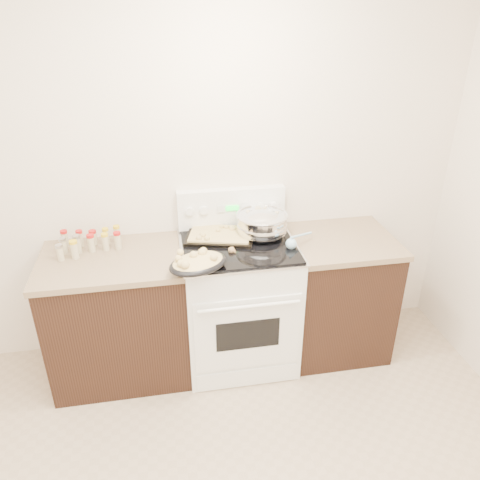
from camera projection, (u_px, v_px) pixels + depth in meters
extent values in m
cube|color=silver|center=(179.00, 172.00, 3.18)|extent=(4.00, 0.05, 2.70)
cube|color=black|center=(120.00, 318.00, 3.22)|extent=(0.90, 0.64, 0.88)
cube|color=brown|center=(112.00, 260.00, 3.01)|extent=(0.93, 0.67, 0.04)
cube|color=black|center=(335.00, 296.00, 3.46)|extent=(0.70, 0.64, 0.88)
cube|color=brown|center=(342.00, 240.00, 3.25)|extent=(0.73, 0.67, 0.04)
cube|color=white|center=(239.00, 304.00, 3.33)|extent=(0.76, 0.66, 0.92)
cube|color=white|center=(248.00, 334.00, 3.04)|extent=(0.70, 0.01, 0.55)
cube|color=black|center=(248.00, 335.00, 3.03)|extent=(0.42, 0.01, 0.22)
cylinder|color=white|center=(249.00, 307.00, 2.89)|extent=(0.65, 0.02, 0.02)
cube|color=white|center=(247.00, 378.00, 3.21)|extent=(0.70, 0.01, 0.14)
cube|color=silver|center=(239.00, 247.00, 3.12)|extent=(0.78, 0.68, 0.01)
cube|color=black|center=(239.00, 245.00, 3.11)|extent=(0.74, 0.64, 0.01)
cube|color=white|center=(231.00, 208.00, 3.31)|extent=(0.76, 0.07, 0.28)
cylinder|color=white|center=(189.00, 211.00, 3.21)|extent=(0.06, 0.02, 0.06)
cylinder|color=white|center=(204.00, 210.00, 3.23)|extent=(0.06, 0.02, 0.06)
cylinder|color=white|center=(260.00, 206.00, 3.29)|extent=(0.06, 0.02, 0.06)
cylinder|color=white|center=(274.00, 205.00, 3.30)|extent=(0.06, 0.02, 0.06)
cube|color=#19E533|center=(232.00, 208.00, 3.26)|extent=(0.09, 0.00, 0.04)
cube|color=silver|center=(221.00, 209.00, 3.25)|extent=(0.05, 0.00, 0.05)
cube|color=silver|center=(244.00, 207.00, 3.27)|extent=(0.05, 0.00, 0.05)
ellipsoid|color=silver|center=(262.00, 226.00, 3.20)|extent=(0.45, 0.45, 0.21)
cylinder|color=silver|center=(262.00, 235.00, 3.22)|extent=(0.19, 0.19, 0.01)
torus|color=silver|center=(262.00, 215.00, 3.16)|extent=(0.36, 0.36, 0.02)
cylinder|color=silver|center=(262.00, 223.00, 3.19)|extent=(0.34, 0.34, 0.12)
cylinder|color=brown|center=(262.00, 217.00, 3.16)|extent=(0.32, 0.32, 0.00)
cube|color=beige|center=(277.00, 213.00, 3.20)|extent=(0.03, 0.03, 0.02)
cube|color=beige|center=(270.00, 215.00, 3.17)|extent=(0.03, 0.03, 0.02)
cube|color=beige|center=(270.00, 217.00, 3.14)|extent=(0.04, 0.04, 0.03)
cube|color=beige|center=(251.00, 216.00, 3.16)|extent=(0.03, 0.03, 0.02)
cube|color=beige|center=(257.00, 209.00, 3.26)|extent=(0.04, 0.04, 0.03)
cube|color=beige|center=(256.00, 214.00, 3.19)|extent=(0.03, 0.03, 0.02)
cube|color=beige|center=(248.00, 212.00, 3.22)|extent=(0.03, 0.03, 0.02)
cube|color=beige|center=(267.00, 213.00, 3.19)|extent=(0.03, 0.03, 0.02)
cube|color=beige|center=(265.00, 208.00, 3.28)|extent=(0.03, 0.03, 0.02)
cube|color=beige|center=(266.00, 211.00, 3.23)|extent=(0.03, 0.03, 0.02)
cube|color=beige|center=(260.00, 209.00, 3.26)|extent=(0.03, 0.03, 0.02)
ellipsoid|color=black|center=(198.00, 264.00, 2.80)|extent=(0.44, 0.38, 0.08)
ellipsoid|color=#D9BB74|center=(198.00, 262.00, 2.79)|extent=(0.40, 0.34, 0.06)
sphere|color=#D9BB74|center=(202.00, 253.00, 2.83)|extent=(0.05, 0.05, 0.05)
sphere|color=#D9BB74|center=(178.00, 259.00, 2.76)|extent=(0.04, 0.04, 0.04)
sphere|color=#D9BB74|center=(181.00, 264.00, 2.71)|extent=(0.05, 0.05, 0.05)
sphere|color=#D9BB74|center=(203.00, 251.00, 2.85)|extent=(0.05, 0.05, 0.05)
sphere|color=#D9BB74|center=(194.00, 255.00, 2.80)|extent=(0.05, 0.05, 0.05)
sphere|color=#D9BB74|center=(214.00, 257.00, 2.77)|extent=(0.05, 0.05, 0.05)
sphere|color=#D9BB74|center=(185.00, 265.00, 2.69)|extent=(0.05, 0.05, 0.05)
sphere|color=#D9BB74|center=(180.00, 252.00, 2.83)|extent=(0.04, 0.04, 0.04)
cube|color=black|center=(220.00, 236.00, 3.20)|extent=(0.52, 0.42, 0.02)
cube|color=#D9BB74|center=(220.00, 234.00, 3.19)|extent=(0.46, 0.37, 0.02)
sphere|color=#D9BB74|center=(207.00, 239.00, 3.10)|extent=(0.04, 0.04, 0.04)
sphere|color=#D9BB74|center=(203.00, 235.00, 3.15)|extent=(0.04, 0.04, 0.04)
sphere|color=#D9BB74|center=(199.00, 238.00, 3.11)|extent=(0.04, 0.04, 0.04)
sphere|color=#D9BB74|center=(240.00, 231.00, 3.21)|extent=(0.04, 0.04, 0.04)
sphere|color=#D9BB74|center=(244.00, 232.00, 3.18)|extent=(0.03, 0.03, 0.03)
sphere|color=#D9BB74|center=(232.00, 229.00, 3.24)|extent=(0.05, 0.05, 0.05)
sphere|color=#D9BB74|center=(222.00, 227.00, 3.26)|extent=(0.03, 0.03, 0.03)
sphere|color=#D9BB74|center=(239.00, 229.00, 3.24)|extent=(0.03, 0.03, 0.03)
sphere|color=#D9BB74|center=(226.00, 227.00, 3.26)|extent=(0.04, 0.04, 0.04)
sphere|color=#D9BB74|center=(218.00, 230.00, 3.21)|extent=(0.03, 0.03, 0.03)
cylinder|color=#A57B4B|center=(230.00, 243.00, 3.11)|extent=(0.04, 0.27, 0.01)
sphere|color=#A57B4B|center=(231.00, 250.00, 3.01)|extent=(0.04, 0.04, 0.04)
sphere|color=#9BC8E7|center=(291.00, 244.00, 3.06)|extent=(0.07, 0.07, 0.07)
cylinder|color=#9BC8E7|center=(301.00, 235.00, 3.12)|extent=(0.20, 0.16, 0.07)
cylinder|color=#BFB28C|center=(65.00, 240.00, 3.11)|extent=(0.04, 0.04, 0.10)
cylinder|color=#B21414|center=(63.00, 232.00, 3.09)|extent=(0.05, 0.05, 0.02)
cylinder|color=#BFB28C|center=(80.00, 239.00, 3.12)|extent=(0.04, 0.04, 0.10)
cylinder|color=#B21414|center=(79.00, 232.00, 3.09)|extent=(0.04, 0.04, 0.02)
cylinder|color=#BFB28C|center=(93.00, 239.00, 3.14)|extent=(0.05, 0.05, 0.09)
cylinder|color=#B21414|center=(92.00, 232.00, 3.12)|extent=(0.05, 0.05, 0.02)
cylinder|color=#BFB28C|center=(106.00, 237.00, 3.14)|extent=(0.04, 0.04, 0.10)
cylinder|color=gold|center=(105.00, 229.00, 3.12)|extent=(0.04, 0.04, 0.02)
cylinder|color=#BFB28C|center=(117.00, 235.00, 3.16)|extent=(0.04, 0.04, 0.11)
cylinder|color=gold|center=(116.00, 227.00, 3.14)|extent=(0.04, 0.04, 0.02)
cylinder|color=#BFB28C|center=(64.00, 247.00, 3.03)|extent=(0.05, 0.05, 0.09)
cylinder|color=#B2B2B7|center=(62.00, 239.00, 3.01)|extent=(0.05, 0.05, 0.02)
cylinder|color=#BFB28C|center=(77.00, 245.00, 3.04)|extent=(0.05, 0.05, 0.11)
cylinder|color=#B2B2B7|center=(76.00, 237.00, 3.01)|extent=(0.05, 0.05, 0.02)
cylinder|color=#BFB28C|center=(91.00, 244.00, 3.05)|extent=(0.05, 0.05, 0.10)
cylinder|color=#B21414|center=(90.00, 236.00, 3.02)|extent=(0.05, 0.05, 0.02)
cylinder|color=#BFB28C|center=(106.00, 243.00, 3.06)|extent=(0.04, 0.04, 0.10)
cylinder|color=gold|center=(104.00, 235.00, 3.04)|extent=(0.05, 0.05, 0.02)
cylinder|color=#BFB28C|center=(118.00, 242.00, 3.08)|extent=(0.04, 0.04, 0.10)
cylinder|color=#B21414|center=(117.00, 233.00, 3.05)|extent=(0.05, 0.05, 0.02)
cylinder|color=#BFB28C|center=(60.00, 254.00, 2.95)|extent=(0.04, 0.04, 0.09)
cylinder|color=#B2B2B7|center=(59.00, 246.00, 2.92)|extent=(0.04, 0.04, 0.02)
cylinder|color=#BFB28C|center=(75.00, 251.00, 2.97)|extent=(0.05, 0.05, 0.11)
cylinder|color=gold|center=(73.00, 242.00, 2.94)|extent=(0.05, 0.05, 0.02)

